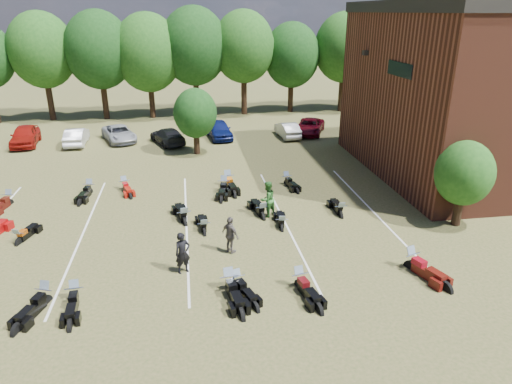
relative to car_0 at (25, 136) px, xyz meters
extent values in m
plane|color=brown|center=(15.55, -20.03, -0.79)|extent=(160.00, 160.00, 0.00)
imported|color=maroon|center=(0.00, 0.00, 0.00)|extent=(2.36, 4.81, 1.58)
imported|color=#B9B8BD|center=(4.04, -0.48, -0.11)|extent=(1.59, 4.19, 1.36)
imported|color=#999BA1|center=(7.30, 0.11, -0.15)|extent=(3.56, 5.04, 1.28)
imported|color=black|center=(11.31, -1.38, -0.14)|extent=(3.33, 4.83, 1.30)
imported|color=#0B1550|center=(15.59, -0.18, -0.04)|extent=(2.26, 4.56, 1.49)
imported|color=#B2B3AD|center=(21.39, -0.78, -0.15)|extent=(1.67, 4.00, 1.29)
imported|color=#530412|center=(23.55, -0.01, -0.14)|extent=(3.89, 5.17, 1.31)
imported|color=#3A3A3F|center=(31.04, -1.38, -0.14)|extent=(3.30, 4.86, 1.31)
imported|color=black|center=(12.38, -21.48, 0.10)|extent=(0.76, 0.63, 1.78)
imported|color=#2C6726|center=(16.79, -16.53, 0.18)|extent=(1.19, 1.13, 1.93)
imported|color=#554E49|center=(14.48, -20.12, 0.08)|extent=(0.94, 1.07, 1.73)
cube|color=black|center=(24.90, -8.03, 6.71)|extent=(0.30, 0.40, 0.30)
cube|color=black|center=(25.02, -13.03, 6.21)|extent=(0.06, 3.00, 0.80)
cylinder|color=black|center=(-0.45, 8.97, 1.25)|extent=(0.58, 0.58, 4.08)
ellipsoid|color=#1E4C19|center=(-0.45, 8.97, 5.55)|extent=(6.00, 6.00, 6.90)
cylinder|color=black|center=(4.55, 8.97, 1.25)|extent=(0.57, 0.58, 4.08)
ellipsoid|color=#1E4C19|center=(4.55, 8.97, 5.55)|extent=(6.00, 6.00, 6.90)
cylinder|color=black|center=(9.55, 8.97, 1.25)|extent=(0.57, 0.58, 4.08)
ellipsoid|color=#1E4C19|center=(9.55, 8.97, 5.55)|extent=(6.00, 6.00, 6.90)
cylinder|color=black|center=(14.55, 8.97, 1.25)|extent=(0.58, 0.58, 4.08)
ellipsoid|color=#1E4C19|center=(14.55, 8.97, 5.55)|extent=(6.00, 6.00, 6.90)
cylinder|color=black|center=(19.55, 8.97, 1.25)|extent=(0.57, 0.58, 4.08)
ellipsoid|color=#1E4C19|center=(19.55, 8.97, 5.55)|extent=(6.00, 6.00, 6.90)
cylinder|color=black|center=(24.55, 8.97, 1.25)|extent=(0.57, 0.58, 4.08)
ellipsoid|color=#1E4C19|center=(24.55, 8.97, 5.55)|extent=(6.00, 6.00, 6.90)
cylinder|color=black|center=(29.55, 8.97, 1.25)|extent=(0.57, 0.58, 4.08)
ellipsoid|color=#1E4C19|center=(29.55, 8.97, 5.55)|extent=(6.00, 6.00, 6.90)
cylinder|color=black|center=(34.55, 8.97, 1.25)|extent=(0.58, 0.58, 4.08)
ellipsoid|color=#1E4C19|center=(34.55, 8.97, 5.55)|extent=(6.00, 6.00, 6.90)
cylinder|color=black|center=(39.55, 8.97, 1.25)|extent=(0.58, 0.58, 4.08)
ellipsoid|color=#1E4C19|center=(39.55, 8.97, 5.55)|extent=(6.00, 6.00, 6.90)
cylinder|color=black|center=(26.05, -19.03, 0.07)|extent=(0.24, 0.24, 1.71)
sphere|color=#1E4C19|center=(26.05, -19.03, 1.97)|extent=(2.80, 2.80, 2.80)
cylinder|color=black|center=(13.55, -4.53, 0.16)|extent=(0.24, 0.24, 1.90)
sphere|color=#1E4C19|center=(13.55, -4.53, 2.31)|extent=(3.20, 3.20, 3.20)
cube|color=silver|center=(7.55, -17.03, -0.78)|extent=(0.10, 14.00, 0.01)
cube|color=silver|center=(12.55, -17.03, -0.78)|extent=(0.10, 14.00, 0.01)
cube|color=silver|center=(17.55, -17.03, -0.78)|extent=(0.10, 14.00, 0.01)
cube|color=silver|center=(22.55, -17.03, -0.78)|extent=(0.10, 14.00, 0.01)
camera|label=1|loc=(12.79, -38.11, 9.29)|focal=32.00mm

